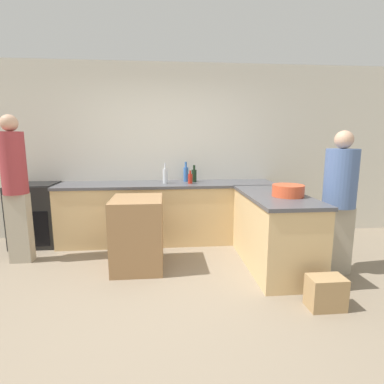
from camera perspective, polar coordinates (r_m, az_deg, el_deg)
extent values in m
plane|color=gray|center=(3.16, -3.97, -19.29)|extent=(14.00, 14.00, 0.00)
cube|color=silver|center=(4.82, -4.72, 7.65)|extent=(8.00, 0.06, 2.70)
cube|color=#D6B27A|center=(4.59, -4.51, -4.09)|extent=(3.20, 0.66, 0.86)
cube|color=#4C4C51|center=(4.50, -4.59, 1.46)|extent=(3.23, 0.69, 0.04)
cube|color=#D6B27A|center=(3.81, 15.31, -7.39)|extent=(0.66, 1.45, 0.86)
cube|color=#4C4C51|center=(3.71, 15.63, -0.74)|extent=(0.69, 1.48, 0.04)
cube|color=black|center=(4.99, -27.44, -3.83)|extent=(0.64, 0.60, 0.90)
cube|color=black|center=(4.75, -28.67, -6.26)|extent=(0.54, 0.01, 0.50)
cube|color=black|center=(4.91, -27.86, 1.34)|extent=(0.59, 0.55, 0.01)
cube|color=#997047|center=(3.70, -10.29, -7.71)|extent=(0.60, 0.69, 0.86)
cylinder|color=#DB512D|center=(3.61, 17.83, 0.26)|extent=(0.36, 0.36, 0.13)
cylinder|color=red|center=(4.44, -0.34, 2.53)|extent=(0.07, 0.07, 0.14)
cylinder|color=red|center=(4.43, -0.34, 3.77)|extent=(0.03, 0.03, 0.05)
cylinder|color=#386BB7|center=(4.65, -1.17, 3.37)|extent=(0.08, 0.08, 0.22)
cylinder|color=#386BB7|center=(4.64, -1.18, 5.23)|extent=(0.03, 0.03, 0.09)
cylinder|color=black|center=(4.60, 0.40, 3.10)|extent=(0.08, 0.08, 0.19)
cylinder|color=black|center=(4.59, 0.40, 4.70)|extent=(0.03, 0.03, 0.07)
cylinder|color=silver|center=(4.46, -5.12, 3.04)|extent=(0.07, 0.07, 0.22)
cylinder|color=silver|center=(4.45, -5.15, 4.96)|extent=(0.03, 0.03, 0.08)
cube|color=#ADA38E|center=(4.38, -29.95, -5.97)|extent=(0.26, 0.16, 0.88)
cylinder|color=#993338|center=(4.25, -30.91, 4.73)|extent=(0.29, 0.29, 0.76)
sphere|color=tan|center=(4.24, -31.50, 11.15)|extent=(0.20, 0.20, 0.20)
cube|color=#ADA38E|center=(3.90, 25.64, -8.19)|extent=(0.32, 0.19, 0.79)
cylinder|color=#4C6699|center=(3.75, 26.47, 2.36)|extent=(0.35, 0.35, 0.65)
sphere|color=tan|center=(3.72, 26.99, 8.88)|extent=(0.20, 0.20, 0.20)
cube|color=#A88456|center=(3.16, 24.13, -17.09)|extent=(0.33, 0.21, 0.31)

